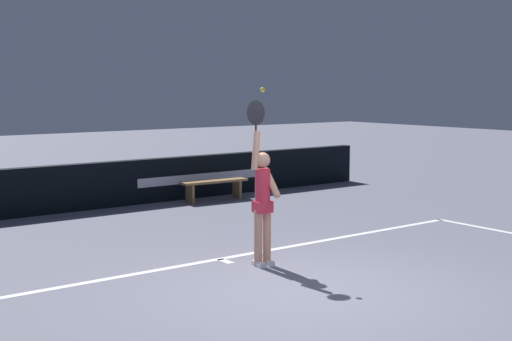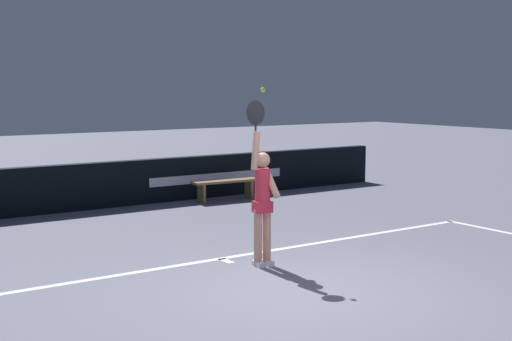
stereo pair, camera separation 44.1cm
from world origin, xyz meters
name	(u,v)px [view 2 (the right image)]	position (x,y,z in m)	size (l,w,h in m)	color
ground_plane	(307,293)	(0.00, 0.00, 0.00)	(60.00, 60.00, 0.00)	slate
court_lines	(331,302)	(0.00, -0.45, 0.00)	(10.18, 5.15, 0.00)	white
back_wall	(93,186)	(0.00, 7.11, 0.48)	(14.95, 0.25, 0.95)	black
tennis_player	(262,199)	(0.28, 1.37, 0.96)	(0.43, 0.41, 2.33)	tan
tennis_ball	(263,90)	(0.35, 1.47, 2.46)	(0.07, 0.07, 0.07)	#D2DC39
courtside_bench_near	(226,185)	(2.82, 6.48, 0.35)	(1.58, 0.47, 0.45)	olive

